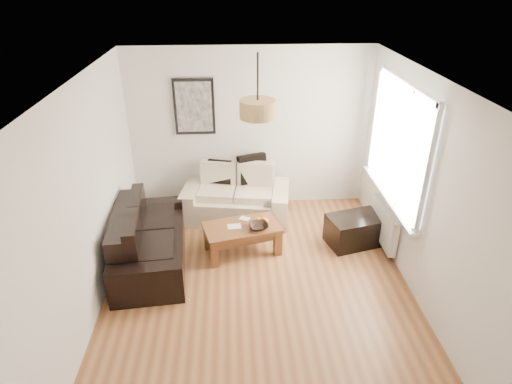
{
  "coord_description": "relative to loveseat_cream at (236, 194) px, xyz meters",
  "views": [
    {
      "loc": [
        -0.29,
        -4.28,
        3.62
      ],
      "look_at": [
        0.0,
        0.6,
        1.05
      ],
      "focal_mm": 30.32,
      "sensor_mm": 36.0,
      "label": 1
    }
  ],
  "objects": [
    {
      "name": "floor",
      "position": [
        0.25,
        -1.78,
        -0.41
      ],
      "size": [
        4.5,
        4.5,
        0.0
      ],
      "primitive_type": "plane",
      "color": "brown",
      "rests_on": "ground"
    },
    {
      "name": "ceiling",
      "position": [
        0.25,
        -1.78,
        2.19
      ],
      "size": [
        3.8,
        4.5,
        0.0
      ],
      "primitive_type": null,
      "color": "white",
      "rests_on": "floor"
    },
    {
      "name": "wall_back",
      "position": [
        0.25,
        0.47,
        0.89
      ],
      "size": [
        3.8,
        0.04,
        2.6
      ],
      "primitive_type": null,
      "color": "silver",
      "rests_on": "floor"
    },
    {
      "name": "wall_front",
      "position": [
        0.25,
        -4.03,
        0.89
      ],
      "size": [
        3.8,
        0.04,
        2.6
      ],
      "primitive_type": null,
      "color": "silver",
      "rests_on": "floor"
    },
    {
      "name": "wall_left",
      "position": [
        -1.65,
        -1.78,
        0.89
      ],
      "size": [
        0.04,
        4.5,
        2.6
      ],
      "primitive_type": null,
      "color": "silver",
      "rests_on": "floor"
    },
    {
      "name": "wall_right",
      "position": [
        2.15,
        -1.78,
        0.89
      ],
      "size": [
        0.04,
        4.5,
        2.6
      ],
      "primitive_type": null,
      "color": "silver",
      "rests_on": "floor"
    },
    {
      "name": "window_bay",
      "position": [
        2.11,
        -0.98,
        1.19
      ],
      "size": [
        0.14,
        1.9,
        1.6
      ],
      "primitive_type": null,
      "color": "white",
      "rests_on": "wall_right"
    },
    {
      "name": "radiator",
      "position": [
        2.07,
        -0.98,
        -0.03
      ],
      "size": [
        0.1,
        0.9,
        0.52
      ],
      "primitive_type": "cube",
      "color": "white",
      "rests_on": "wall_right"
    },
    {
      "name": "poster",
      "position": [
        -0.6,
        0.44,
        1.29
      ],
      "size": [
        0.62,
        0.04,
        0.87
      ],
      "primitive_type": null,
      "color": "black",
      "rests_on": "wall_back"
    },
    {
      "name": "pendant_shade",
      "position": [
        0.25,
        -1.48,
        1.82
      ],
      "size": [
        0.4,
        0.4,
        0.2
      ],
      "primitive_type": "cylinder",
      "color": "tan",
      "rests_on": "ceiling"
    },
    {
      "name": "loveseat_cream",
      "position": [
        0.0,
        0.0,
        0.0
      ],
      "size": [
        1.77,
        1.14,
        0.82
      ],
      "primitive_type": null,
      "rotation": [
        0.0,
        0.0,
        -0.15
      ],
      "color": "beige",
      "rests_on": "floor"
    },
    {
      "name": "sofa_leather",
      "position": [
        -1.18,
        -1.15,
        -0.02
      ],
      "size": [
        1.05,
        1.9,
        0.79
      ],
      "primitive_type": null,
      "rotation": [
        0.0,
        0.0,
        1.66
      ],
      "color": "black",
      "rests_on": "floor"
    },
    {
      "name": "coffee_table",
      "position": [
        0.06,
        -0.99,
        -0.2
      ],
      "size": [
        1.14,
        0.8,
        0.42
      ],
      "primitive_type": null,
      "rotation": [
        0.0,
        0.0,
        0.25
      ],
      "color": "brown",
      "rests_on": "floor"
    },
    {
      "name": "ottoman",
      "position": [
        1.7,
        -0.87,
        -0.19
      ],
      "size": [
        0.86,
        0.67,
        0.44
      ],
      "primitive_type": "cube",
      "rotation": [
        0.0,
        0.0,
        0.26
      ],
      "color": "black",
      "rests_on": "floor"
    },
    {
      "name": "cushion_left",
      "position": [
        -0.25,
        0.2,
        0.3
      ],
      "size": [
        0.4,
        0.2,
        0.38
      ],
      "primitive_type": "cube",
      "rotation": [
        0.0,
        0.0,
        -0.22
      ],
      "color": "black",
      "rests_on": "loveseat_cream"
    },
    {
      "name": "cushion_right",
      "position": [
        0.27,
        0.2,
        0.34
      ],
      "size": [
        0.48,
        0.29,
        0.46
      ],
      "primitive_type": "cube",
      "rotation": [
        0.0,
        0.0,
        0.35
      ],
      "color": "black",
      "rests_on": "loveseat_cream"
    },
    {
      "name": "fruit_bowl",
      "position": [
        0.29,
        -1.06,
        0.04
      ],
      "size": [
        0.31,
        0.31,
        0.07
      ],
      "primitive_type": "imported",
      "rotation": [
        0.0,
        0.0,
        0.21
      ],
      "color": "black",
      "rests_on": "coffee_table"
    },
    {
      "name": "orange_a",
      "position": [
        0.37,
        -0.9,
        0.05
      ],
      "size": [
        0.08,
        0.08,
        0.08
      ],
      "primitive_type": "sphere",
      "rotation": [
        0.0,
        0.0,
        -0.04
      ],
      "color": "orange",
      "rests_on": "fruit_bowl"
    },
    {
      "name": "orange_b",
      "position": [
        0.4,
        -0.94,
        0.05
      ],
      "size": [
        0.07,
        0.07,
        0.07
      ],
      "primitive_type": "sphere",
      "rotation": [
        0.0,
        0.0,
        0.0
      ],
      "color": "#FF9F15",
      "rests_on": "fruit_bowl"
    },
    {
      "name": "orange_c",
      "position": [
        0.29,
        -0.89,
        0.05
      ],
      "size": [
        0.08,
        0.08,
        0.07
      ],
      "primitive_type": "sphere",
      "rotation": [
        0.0,
        0.0,
        0.23
      ],
      "color": "orange",
      "rests_on": "fruit_bowl"
    },
    {
      "name": "papers",
      "position": [
        -0.04,
        -0.99,
        0.01
      ],
      "size": [
        0.2,
        0.14,
        0.01
      ],
      "primitive_type": "cube",
      "rotation": [
        0.0,
        0.0,
        0.08
      ],
      "color": "white",
      "rests_on": "coffee_table"
    }
  ]
}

